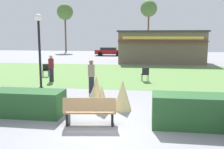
% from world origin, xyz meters
% --- Properties ---
extents(ground_plane, '(80.00, 80.00, 0.00)m').
position_xyz_m(ground_plane, '(0.00, 0.00, 0.00)').
color(ground_plane, gray).
extents(lawn_patch, '(36.00, 12.00, 0.01)m').
position_xyz_m(lawn_patch, '(0.00, 11.95, 0.00)').
color(lawn_patch, '#5B8442').
rests_on(lawn_patch, ground_plane).
extents(park_bench, '(1.76, 0.75, 0.95)m').
position_xyz_m(park_bench, '(-0.55, 0.34, 0.48)').
color(park_bench, tan).
rests_on(park_bench, ground_plane).
extents(hedge_left, '(2.66, 1.10, 0.92)m').
position_xyz_m(hedge_left, '(-3.08, 1.05, 0.46)').
color(hedge_left, '#28562B').
rests_on(hedge_left, ground_plane).
extents(hedge_right, '(2.36, 1.10, 1.04)m').
position_xyz_m(hedge_right, '(2.63, 0.68, 0.52)').
color(hedge_right, '#28562B').
rests_on(hedge_right, ground_plane).
extents(ornamental_grass_behind_left, '(0.63, 0.63, 1.04)m').
position_xyz_m(ornamental_grass_behind_left, '(-0.43, 1.80, 0.52)').
color(ornamental_grass_behind_left, '#D1BC7F').
rests_on(ornamental_grass_behind_left, ground_plane).
extents(ornamental_grass_behind_right, '(0.73, 0.73, 1.20)m').
position_xyz_m(ornamental_grass_behind_right, '(0.32, 2.23, 0.60)').
color(ornamental_grass_behind_right, '#D1BC7F').
rests_on(ornamental_grass_behind_right, ground_plane).
extents(ornamental_grass_behind_center, '(0.64, 0.64, 1.35)m').
position_xyz_m(ornamental_grass_behind_center, '(-0.74, 2.31, 0.67)').
color(ornamental_grass_behind_center, '#D1BC7F').
rests_on(ornamental_grass_behind_center, ground_plane).
extents(ornamental_grass_behind_far, '(0.79, 0.79, 0.97)m').
position_xyz_m(ornamental_grass_behind_far, '(-0.84, 2.37, 0.48)').
color(ornamental_grass_behind_far, '#D1BC7F').
rests_on(ornamental_grass_behind_far, ground_plane).
extents(lamppost_mid, '(0.36, 0.36, 4.00)m').
position_xyz_m(lamppost_mid, '(-4.33, 5.10, 2.53)').
color(lamppost_mid, black).
rests_on(lamppost_mid, ground_plane).
extents(food_kiosk, '(9.08, 5.00, 3.43)m').
position_xyz_m(food_kiosk, '(2.53, 20.72, 1.72)').
color(food_kiosk, '#6B5B4C').
rests_on(food_kiosk, ground_plane).
extents(cafe_chair_west, '(0.53, 0.53, 0.89)m').
position_xyz_m(cafe_chair_west, '(1.08, 8.75, 0.53)').
color(cafe_chair_west, black).
rests_on(cafe_chair_west, ground_plane).
extents(cafe_chair_east, '(0.55, 0.55, 0.89)m').
position_xyz_m(cafe_chair_east, '(-6.00, 9.72, 0.53)').
color(cafe_chair_east, black).
rests_on(cafe_chair_east, ground_plane).
extents(person_strolling, '(0.34, 0.34, 1.69)m').
position_xyz_m(person_strolling, '(-1.58, 5.04, 0.86)').
color(person_strolling, '#23232D').
rests_on(person_strolling, ground_plane).
extents(person_standing, '(0.34, 0.34, 1.69)m').
position_xyz_m(person_standing, '(-4.83, 7.85, 0.86)').
color(person_standing, '#23232D').
rests_on(person_standing, ground_plane).
extents(parked_car_west_slot, '(4.32, 2.29, 1.20)m').
position_xyz_m(parked_car_west_slot, '(-4.51, 29.50, 0.64)').
color(parked_car_west_slot, maroon).
rests_on(parked_car_west_slot, ground_plane).
extents(parked_car_center_slot, '(4.23, 2.11, 1.20)m').
position_xyz_m(parked_car_center_slot, '(0.47, 29.50, 0.64)').
color(parked_car_center_slot, silver).
rests_on(parked_car_center_slot, ground_plane).
extents(parked_car_east_slot, '(4.28, 2.20, 1.20)m').
position_xyz_m(parked_car_east_slot, '(5.49, 29.50, 0.64)').
color(parked_car_east_slot, '#B7BABF').
rests_on(parked_car_east_slot, ground_plane).
extents(tree_left_bg, '(2.80, 2.80, 8.40)m').
position_xyz_m(tree_left_bg, '(-13.41, 36.38, 6.91)').
color(tree_left_bg, brown).
rests_on(tree_left_bg, ground_plane).
extents(tree_right_bg, '(2.80, 2.80, 8.82)m').
position_xyz_m(tree_right_bg, '(1.02, 37.26, 7.33)').
color(tree_right_bg, brown).
rests_on(tree_right_bg, ground_plane).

